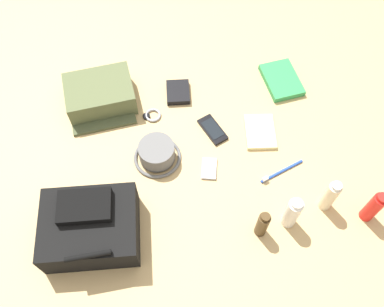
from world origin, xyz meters
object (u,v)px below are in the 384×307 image
object	(u,v)px
lotion_bottle	(330,196)
media_player	(209,169)
backpack	(90,227)
notepad	(260,132)
wallet	(179,92)
toiletry_pouch	(100,95)
bucket_hat	(157,153)
paperback_novel	(281,80)
sunscreen_spray	(373,207)
cologne_bottle	(262,224)
toothpaste_tube	(292,213)
toothbrush	(279,172)
wristwatch	(152,115)
cell_phone	(213,130)

from	to	relation	value
lotion_bottle	media_player	distance (m)	0.42
backpack	notepad	world-z (taller)	backpack
wallet	toiletry_pouch	bearing A→B (deg)	4.45
bucket_hat	paperback_novel	bearing A→B (deg)	-154.67
paperback_novel	media_player	distance (m)	0.50
sunscreen_spray	cologne_bottle	distance (m)	0.37
toiletry_pouch	notepad	distance (m)	0.63
toothpaste_tube	lotion_bottle	bearing A→B (deg)	-166.40
bucket_hat	notepad	distance (m)	0.40
toothbrush	notepad	size ratio (longest dim) A/B	1.14
wristwatch	wallet	world-z (taller)	wallet
bucket_hat	cologne_bottle	bearing A→B (deg)	130.95
sunscreen_spray	cologne_bottle	xyz separation A→B (m)	(0.37, -0.01, -0.01)
lotion_bottle	wallet	world-z (taller)	lotion_bottle
wristwatch	cell_phone	bearing A→B (deg)	153.58
paperback_novel	sunscreen_spray	bearing A→B (deg)	100.74
bucket_hat	wallet	bearing A→B (deg)	-114.94
paperback_novel	wallet	size ratio (longest dim) A/B	1.78
bucket_hat	toothbrush	xyz separation A→B (m)	(-0.42, 0.14, -0.03)
cell_phone	wristwatch	distance (m)	0.24
notepad	toothpaste_tube	bearing A→B (deg)	98.61
media_player	toothbrush	world-z (taller)	toothbrush
backpack	toiletry_pouch	size ratio (longest dim) A/B	1.22
paperback_novel	media_player	xyz separation A→B (m)	(0.37, 0.34, -0.01)
toothpaste_tube	media_player	xyz separation A→B (m)	(0.22, -0.24, -0.07)
toiletry_pouch	cologne_bottle	distance (m)	0.78
backpack	bucket_hat	xyz separation A→B (m)	(-0.25, -0.25, -0.03)
wristwatch	toiletry_pouch	bearing A→B (deg)	-28.86
cologne_bottle	toothbrush	xyz separation A→B (m)	(-0.13, -0.20, -0.06)
cell_phone	backpack	bearing A→B (deg)	34.84
cologne_bottle	toothbrush	world-z (taller)	cologne_bottle
media_player	bucket_hat	bearing A→B (deg)	-24.49
wallet	toothbrush	bearing A→B (deg)	132.16
toothpaste_tube	paperback_novel	world-z (taller)	toothpaste_tube
bucket_hat	sunscreen_spray	distance (m)	0.75
bucket_hat	toothbrush	bearing A→B (deg)	161.33
cell_phone	media_player	world-z (taller)	cell_phone
backpack	cell_phone	world-z (taller)	backpack
toiletry_pouch	sunscreen_spray	xyz separation A→B (m)	(-0.84, 0.64, 0.03)
backpack	wristwatch	bearing A→B (deg)	-120.26
bucket_hat	cell_phone	world-z (taller)	bucket_hat
wristwatch	toothbrush	bearing A→B (deg)	141.47
wallet	notepad	distance (m)	0.36
toiletry_pouch	toothpaste_tube	size ratio (longest dim) A/B	1.68
paperback_novel	wristwatch	world-z (taller)	paperback_novel
wallet	cell_phone	bearing A→B (deg)	123.07
backpack	lotion_bottle	bearing A→B (deg)	176.93
bucket_hat	wristwatch	xyz separation A→B (m)	(-0.01, -0.19, -0.03)
cell_phone	wristwatch	size ratio (longest dim) A/B	1.98
cell_phone	wallet	xyz separation A→B (m)	(0.09, -0.19, 0.01)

